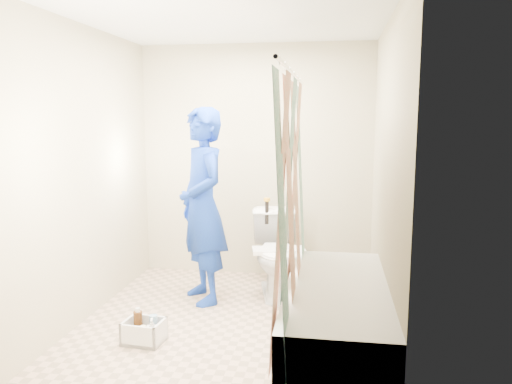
% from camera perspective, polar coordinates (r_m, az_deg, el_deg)
% --- Properties ---
extents(floor, '(2.60, 2.60, 0.00)m').
position_cam_1_polar(floor, '(4.24, -2.89, -14.54)').
color(floor, tan).
rests_on(floor, ground).
extents(ceiling, '(2.40, 2.60, 0.02)m').
position_cam_1_polar(ceiling, '(3.97, -3.16, 19.28)').
color(ceiling, silver).
rests_on(ceiling, wall_back).
extents(wall_back, '(2.40, 0.02, 2.40)m').
position_cam_1_polar(wall_back, '(5.20, -0.05, 3.47)').
color(wall_back, '#B5AE8B').
rests_on(wall_back, ground).
extents(wall_front, '(2.40, 0.02, 2.40)m').
position_cam_1_polar(wall_front, '(2.68, -8.78, -1.47)').
color(wall_front, '#B5AE8B').
rests_on(wall_front, ground).
extents(wall_left, '(0.02, 2.60, 2.40)m').
position_cam_1_polar(wall_left, '(4.33, -18.74, 1.99)').
color(wall_left, '#B5AE8B').
rests_on(wall_left, ground).
extents(wall_right, '(0.02, 2.60, 2.40)m').
position_cam_1_polar(wall_right, '(3.86, 14.69, 1.41)').
color(wall_right, '#B5AE8B').
rests_on(wall_right, ground).
extents(bathtub, '(0.70, 1.75, 0.50)m').
position_cam_1_polar(bathtub, '(3.66, 9.17, -13.92)').
color(bathtub, white).
rests_on(bathtub, ground).
extents(curtain_rod, '(0.02, 1.90, 0.02)m').
position_cam_1_polar(curtain_rod, '(3.41, 4.16, 13.38)').
color(curtain_rod, silver).
rests_on(curtain_rod, wall_back).
extents(shower_curtain, '(0.06, 1.75, 1.80)m').
position_cam_1_polar(shower_curtain, '(3.46, 4.00, -2.15)').
color(shower_curtain, silver).
rests_on(shower_curtain, curtain_rod).
extents(toilet, '(0.59, 0.84, 0.78)m').
position_cam_1_polar(toilet, '(4.72, 2.45, -7.06)').
color(toilet, silver).
rests_on(toilet, ground).
extents(tank_lid, '(0.51, 0.30, 0.04)m').
position_cam_1_polar(tank_lid, '(4.59, 2.61, -6.67)').
color(tank_lid, white).
rests_on(tank_lid, toilet).
extents(tank_internals, '(0.19, 0.08, 0.25)m').
position_cam_1_polar(tank_internals, '(4.84, 1.70, -2.10)').
color(tank_internals, black).
rests_on(tank_internals, toilet).
extents(plumber, '(0.71, 0.76, 1.75)m').
position_cam_1_polar(plumber, '(4.48, -6.14, -1.60)').
color(plumber, '#0F379C').
rests_on(plumber, ground).
extents(cleaning_caddy, '(0.31, 0.25, 0.22)m').
position_cam_1_polar(cleaning_caddy, '(3.93, -12.56, -15.39)').
color(cleaning_caddy, silver).
rests_on(cleaning_caddy, ground).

